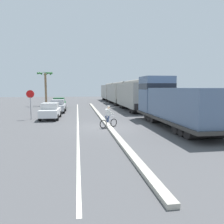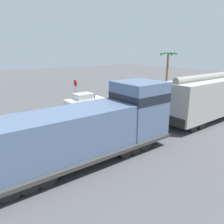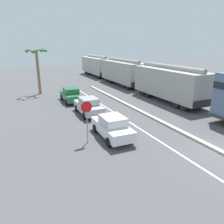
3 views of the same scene
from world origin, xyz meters
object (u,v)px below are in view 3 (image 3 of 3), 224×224
Objects in this scene: hopper_car_lead at (169,83)px; palm_tree_near at (37,60)px; hopper_car_trailing at (96,66)px; parked_car_white at (112,127)px; stop_sign at (87,114)px; hopper_car_middle at (122,72)px; parked_car_green at (71,95)px; parked_car_silver at (88,106)px.

palm_tree_near reaches higher than hopper_car_lead.
hopper_car_trailing reaches higher than parked_car_white.
hopper_car_middle is at bearing 56.37° from stop_sign.
hopper_car_lead is at bearing -90.00° from hopper_car_trailing.
hopper_car_middle is 1.76× the size of palm_tree_near.
stop_sign is (-1.83, -11.20, 1.21)m from parked_car_green.
parked_car_green is 11.41m from stop_sign.
hopper_car_trailing is at bearing 90.00° from hopper_car_lead.
palm_tree_near is (-2.67, 5.88, 3.57)m from parked_car_green.
parked_car_white and parked_car_green have the same top height.
hopper_car_lead is 3.68× the size of stop_sign.
hopper_car_trailing is 3.68× the size of stop_sign.
parked_car_green is 0.70× the size of palm_tree_near.
parked_car_white is at bearing -147.05° from hopper_car_lead.
hopper_car_middle is at bearing 90.00° from hopper_car_lead.
hopper_car_trailing is 21.45m from parked_car_green.
parked_car_green is at bearing -118.97° from hopper_car_trailing.
hopper_car_trailing is 31.66m from parked_car_white.
parked_car_green is (-10.37, 4.47, -1.26)m from hopper_car_lead.
hopper_car_trailing is at bearing 67.83° from stop_sign.
stop_sign is at bearing -178.87° from parked_car_white.
hopper_car_middle is at bearing -90.00° from hopper_car_trailing.
palm_tree_near is (-0.84, 17.08, 2.36)m from stop_sign.
hopper_car_lead is at bearing -23.30° from parked_car_green.
hopper_car_lead is 10.21m from parked_car_silver.
palm_tree_near is at bearing 104.74° from parked_car_silver.
parked_car_green is (-0.04, 11.16, 0.00)m from parked_car_white.
hopper_car_trailing is at bearing 44.60° from palm_tree_near.
parked_car_silver is (-10.09, -12.47, -1.26)m from hopper_car_middle.
parked_car_silver is at bearing 87.61° from parked_car_white.
hopper_car_lead is 1.76× the size of palm_tree_near.
parked_car_silver is at bearing 70.23° from stop_sign.
stop_sign is (-12.20, -18.33, -0.05)m from hopper_car_middle.
hopper_car_trailing is 2.50× the size of parked_car_white.
hopper_car_trailing reaches higher than parked_car_green.
palm_tree_near is at bearing 114.43° from parked_car_green.
hopper_car_trailing is 18.46m from palm_tree_near.
hopper_car_lead is 11.36m from parked_car_green.
hopper_car_lead is 2.51× the size of parked_car_silver.
hopper_car_lead and hopper_car_middle have the same top height.
hopper_car_trailing reaches higher than stop_sign.
palm_tree_near is (-13.04, -1.26, 2.31)m from hopper_car_middle.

